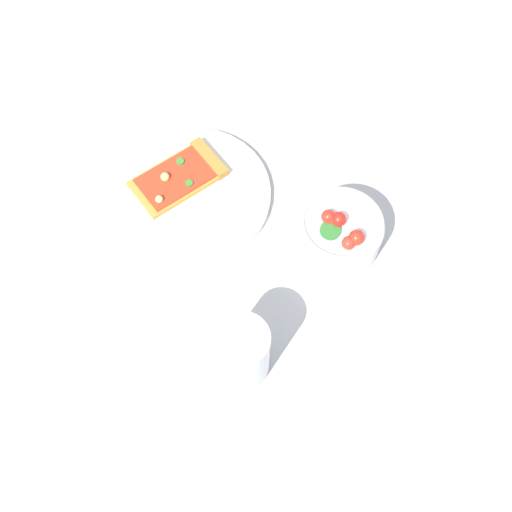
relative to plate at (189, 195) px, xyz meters
name	(u,v)px	position (x,y,z in m)	size (l,w,h in m)	color
ground_plane	(214,208)	(0.01, 0.05, -0.01)	(2.40, 2.40, 0.00)	#B2B7BC
plate	(189,195)	(0.00, 0.00, 0.00)	(0.27, 0.27, 0.01)	white
pizza_slice_main	(182,175)	(-0.03, -0.02, 0.01)	(0.17, 0.15, 0.02)	gold
salad_bowl	(340,232)	(0.01, 0.26, 0.03)	(0.13, 0.13, 0.09)	white
soda_glass	(243,352)	(0.24, 0.18, 0.05)	(0.08, 0.08, 0.12)	silver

